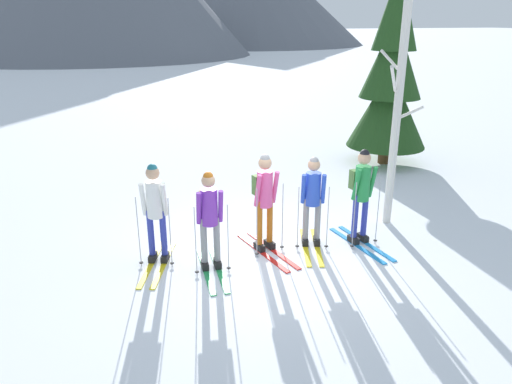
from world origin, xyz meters
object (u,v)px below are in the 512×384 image
skier_in_green (361,191)px  skier_in_pink (264,197)px  skier_in_white (155,207)px  birch_tree_tall (397,115)px  skier_in_purple (209,215)px  pine_tree_near (391,77)px  skier_in_blue (313,198)px

skier_in_green → skier_in_pink: bearing=170.0°
skier_in_white → skier_in_green: (3.71, -0.50, 0.03)m
skier_in_green → birch_tree_tall: (1.07, 0.64, 1.23)m
skier_in_purple → birch_tree_tall: birch_tree_tall is taller
skier_in_purple → pine_tree_near: pine_tree_near is taller
skier_in_white → skier_in_blue: 2.83m
skier_in_pink → skier_in_blue: (0.89, -0.13, -0.09)m
skier_in_white → skier_in_green: skier_in_green is taller
pine_tree_near → birch_tree_tall: 4.59m
skier_in_white → birch_tree_tall: birch_tree_tall is taller
skier_in_purple → skier_in_green: 2.91m
pine_tree_near → skier_in_pink: bearing=-141.9°
skier_in_white → skier_in_blue: (2.81, -0.32, -0.07)m
skier_in_white → pine_tree_near: (7.26, 4.00, 1.48)m
skier_in_white → skier_in_green: bearing=-7.7°
skier_in_purple → pine_tree_near: (6.46, 4.55, 1.51)m
skier_in_green → pine_tree_near: 5.91m
skier_in_blue → birch_tree_tall: 2.43m
skier_in_pink → pine_tree_near: pine_tree_near is taller
skier_in_blue → skier_in_green: (0.90, -0.18, 0.10)m
skier_in_pink → skier_in_blue: size_ratio=1.06×
pine_tree_near → skier_in_white: bearing=-151.2°
skier_in_purple → skier_in_blue: (2.00, 0.23, -0.03)m
skier_in_pink → birch_tree_tall: 3.14m
skier_in_white → skier_in_purple: (0.80, -0.55, -0.04)m
skier_in_white → birch_tree_tall: 4.95m
skier_in_blue → pine_tree_near: bearing=44.1°
pine_tree_near → birch_tree_tall: size_ratio=1.22×
skier_in_purple → skier_in_green: (2.91, 0.05, 0.07)m
skier_in_purple → pine_tree_near: bearing=35.2°
skier_in_white → skier_in_pink: skier_in_pink is taller
skier_in_green → pine_tree_near: pine_tree_near is taller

